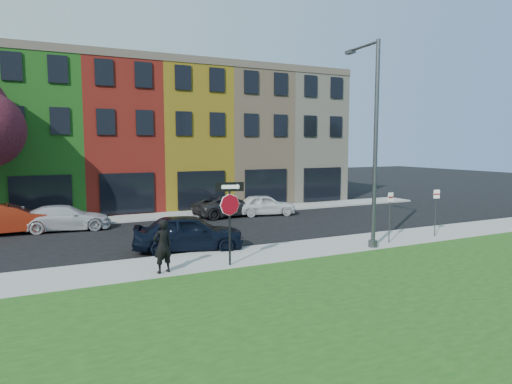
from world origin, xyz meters
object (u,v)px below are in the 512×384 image
sedan_near (189,233)px  street_lamp (373,145)px  man (163,246)px  stop_sign (230,206)px

sedan_near → street_lamp: street_lamp is taller
man → street_lamp: bearing=165.1°
stop_sign → sedan_near: size_ratio=0.61×
stop_sign → man: bearing=-167.4°
sedan_near → street_lamp: bearing=-97.7°
man → sedan_near: bearing=-137.1°
sedan_near → man: bearing=163.9°
stop_sign → street_lamp: size_ratio=0.35×
man → street_lamp: street_lamp is taller
sedan_near → street_lamp: size_ratio=0.57×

